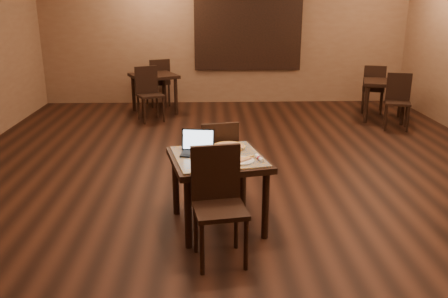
{
  "coord_description": "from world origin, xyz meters",
  "views": [
    {
      "loc": [
        -0.39,
        -5.6,
        2.27
      ],
      "look_at": [
        -0.24,
        -1.18,
        0.85
      ],
      "focal_mm": 38.0,
      "sensor_mm": 36.0,
      "label": 1
    }
  ],
  "objects_px": {
    "chair_main_near": "(218,197)",
    "other_table_b_chair_far": "(159,80)",
    "other_table_a_chair_near": "(398,98)",
    "chair_main_far": "(218,157)",
    "other_table_a": "(385,88)",
    "tiled_table": "(218,166)",
    "other_table_b": "(154,81)",
    "laptop": "(198,147)",
    "other_table_a_chair_far": "(374,86)",
    "other_table_b_chair_near": "(149,90)",
    "pizza_pan": "(229,148)"
  },
  "relations": [
    {
      "from": "tiled_table",
      "to": "other_table_b_chair_far",
      "type": "xyz_separation_m",
      "value": [
        -1.15,
        5.73,
        -0.08
      ]
    },
    {
      "from": "other_table_a",
      "to": "other_table_b_chair_near",
      "type": "bearing_deg",
      "value": -164.33
    },
    {
      "from": "tiled_table",
      "to": "other_table_a",
      "type": "distance_m",
      "value": 5.47
    },
    {
      "from": "other_table_a",
      "to": "other_table_b_chair_far",
      "type": "bearing_deg",
      "value": -179.46
    },
    {
      "from": "chair_main_near",
      "to": "chair_main_far",
      "type": "bearing_deg",
      "value": 79.18
    },
    {
      "from": "chair_main_near",
      "to": "other_table_b_chair_far",
      "type": "bearing_deg",
      "value": 90.75
    },
    {
      "from": "tiled_table",
      "to": "chair_main_near",
      "type": "relative_size",
      "value": 1.06
    },
    {
      "from": "tiled_table",
      "to": "other_table_b_chair_far",
      "type": "distance_m",
      "value": 5.85
    },
    {
      "from": "laptop",
      "to": "other_table_a_chair_near",
      "type": "height_order",
      "value": "laptop"
    },
    {
      "from": "chair_main_far",
      "to": "pizza_pan",
      "type": "xyz_separation_m",
      "value": [
        0.1,
        -0.38,
        0.22
      ]
    },
    {
      "from": "other_table_a_chair_near",
      "to": "laptop",
      "type": "bearing_deg",
      "value": -116.05
    },
    {
      "from": "other_table_a_chair_near",
      "to": "other_table_b_chair_far",
      "type": "relative_size",
      "value": 0.96
    },
    {
      "from": "other_table_a",
      "to": "other_table_a_chair_near",
      "type": "distance_m",
      "value": 0.58
    },
    {
      "from": "other_table_b",
      "to": "other_table_a_chair_near",
      "type": "bearing_deg",
      "value": -40.95
    },
    {
      "from": "chair_main_far",
      "to": "other_table_b_chair_near",
      "type": "relative_size",
      "value": 0.94
    },
    {
      "from": "laptop",
      "to": "other_table_a",
      "type": "height_order",
      "value": "laptop"
    },
    {
      "from": "other_table_b_chair_near",
      "to": "other_table_b",
      "type": "bearing_deg",
      "value": 62.04
    },
    {
      "from": "chair_main_near",
      "to": "other_table_b_chair_far",
      "type": "height_order",
      "value": "chair_main_near"
    },
    {
      "from": "pizza_pan",
      "to": "laptop",
      "type": "bearing_deg",
      "value": -156.93
    },
    {
      "from": "chair_main_far",
      "to": "other_table_a_chair_near",
      "type": "xyz_separation_m",
      "value": [
        3.31,
        3.18,
        0.01
      ]
    },
    {
      "from": "tiled_table",
      "to": "chair_main_near",
      "type": "bearing_deg",
      "value": -103.66
    },
    {
      "from": "chair_main_near",
      "to": "other_table_b_chair_near",
      "type": "relative_size",
      "value": 1.0
    },
    {
      "from": "chair_main_far",
      "to": "other_table_b_chair_far",
      "type": "height_order",
      "value": "other_table_b_chair_far"
    },
    {
      "from": "other_table_b_chair_near",
      "to": "laptop",
      "type": "bearing_deg",
      "value": -101.41
    },
    {
      "from": "tiled_table",
      "to": "other_table_b",
      "type": "height_order",
      "value": "other_table_b"
    },
    {
      "from": "laptop",
      "to": "other_table_a",
      "type": "distance_m",
      "value": 5.52
    },
    {
      "from": "pizza_pan",
      "to": "other_table_a_chair_near",
      "type": "distance_m",
      "value": 4.79
    },
    {
      "from": "chair_main_near",
      "to": "other_table_b_chair_near",
      "type": "xyz_separation_m",
      "value": [
        -1.21,
        5.13,
        -0.0
      ]
    },
    {
      "from": "other_table_b",
      "to": "laptop",
      "type": "bearing_deg",
      "value": -103.34
    },
    {
      "from": "other_table_a_chair_near",
      "to": "other_table_b",
      "type": "height_order",
      "value": "other_table_a_chair_near"
    },
    {
      "from": "other_table_b_chair_near",
      "to": "pizza_pan",
      "type": "bearing_deg",
      "value": -97.03
    },
    {
      "from": "chair_main_far",
      "to": "other_table_a",
      "type": "xyz_separation_m",
      "value": [
        3.28,
        3.75,
        0.09
      ]
    },
    {
      "from": "pizza_pan",
      "to": "other_table_b",
      "type": "height_order",
      "value": "other_table_b"
    },
    {
      "from": "other_table_b",
      "to": "chair_main_far",
      "type": "bearing_deg",
      "value": -99.53
    },
    {
      "from": "pizza_pan",
      "to": "other_table_a",
      "type": "xyz_separation_m",
      "value": [
        3.18,
        4.13,
        -0.14
      ]
    },
    {
      "from": "chair_main_near",
      "to": "other_table_b",
      "type": "bearing_deg",
      "value": 92.15
    },
    {
      "from": "laptop",
      "to": "pizza_pan",
      "type": "bearing_deg",
      "value": 30.67
    },
    {
      "from": "pizza_pan",
      "to": "other_table_b",
      "type": "distance_m",
      "value": 5.06
    },
    {
      "from": "chair_main_far",
      "to": "other_table_b_chair_far",
      "type": "distance_m",
      "value": 5.25
    },
    {
      "from": "chair_main_near",
      "to": "other_table_a_chair_far",
      "type": "height_order",
      "value": "chair_main_near"
    },
    {
      "from": "laptop",
      "to": "other_table_b",
      "type": "bearing_deg",
      "value": 108.71
    },
    {
      "from": "chair_main_near",
      "to": "other_table_a_chair_far",
      "type": "xyz_separation_m",
      "value": [
        3.29,
        5.55,
        -0.03
      ]
    },
    {
      "from": "laptop",
      "to": "other_table_a_chair_far",
      "type": "relative_size",
      "value": 0.37
    },
    {
      "from": "other_table_b",
      "to": "other_table_b_chair_far",
      "type": "distance_m",
      "value": 0.61
    },
    {
      "from": "chair_main_near",
      "to": "other_table_b",
      "type": "relative_size",
      "value": 0.92
    },
    {
      "from": "tiled_table",
      "to": "other_table_a_chair_near",
      "type": "xyz_separation_m",
      "value": [
        3.32,
        3.79,
        -0.11
      ]
    },
    {
      "from": "other_table_a_chair_far",
      "to": "other_table_b",
      "type": "distance_m",
      "value": 4.46
    },
    {
      "from": "chair_main_far",
      "to": "laptop",
      "type": "height_order",
      "value": "laptop"
    },
    {
      "from": "tiled_table",
      "to": "laptop",
      "type": "relative_size",
      "value": 3.0
    },
    {
      "from": "tiled_table",
      "to": "other_table_b",
      "type": "bearing_deg",
      "value": 90.74
    }
  ]
}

